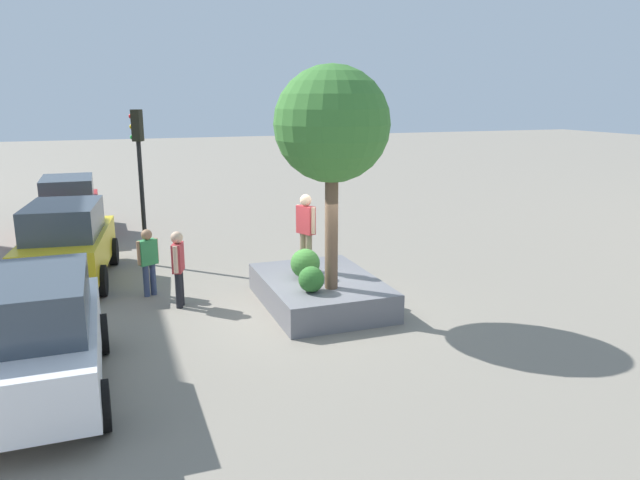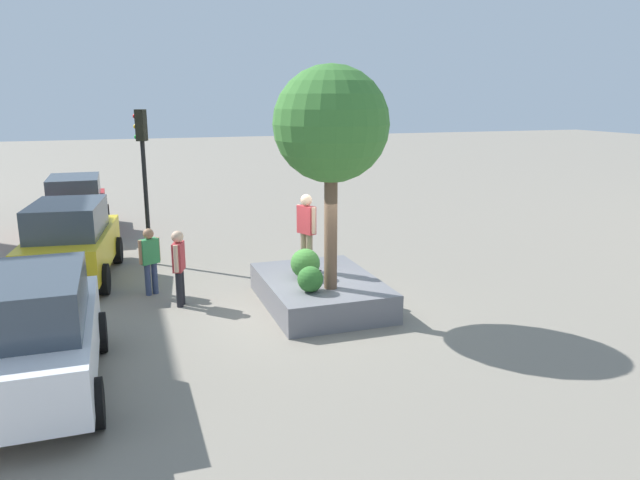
{
  "view_description": "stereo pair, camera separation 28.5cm",
  "coord_description": "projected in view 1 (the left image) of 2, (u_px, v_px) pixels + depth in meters",
  "views": [
    {
      "loc": [
        -11.96,
        4.07,
        4.68
      ],
      "look_at": [
        0.36,
        -0.38,
        1.53
      ],
      "focal_mm": 33.59,
      "sensor_mm": 36.0,
      "label": 1
    },
    {
      "loc": [
        -12.05,
        3.8,
        4.68
      ],
      "look_at": [
        0.36,
        -0.38,
        1.53
      ],
      "focal_mm": 33.59,
      "sensor_mm": 36.0,
      "label": 2
    }
  ],
  "objects": [
    {
      "name": "traffic_light_corner",
      "position": [
        139.0,
        160.0,
        16.43
      ],
      "size": [
        0.36,
        0.37,
        4.34
      ],
      "color": "black",
      "rests_on": "ground"
    },
    {
      "name": "bystander_watching",
      "position": [
        148.0,
        258.0,
        14.23
      ],
      "size": [
        0.36,
        0.51,
        1.64
      ],
      "color": "navy",
      "rests_on": "ground"
    },
    {
      "name": "plaza_tree",
      "position": [
        332.0,
        126.0,
        12.18
      ],
      "size": [
        2.39,
        2.39,
        4.7
      ],
      "color": "brown",
      "rests_on": "planter_ledge"
    },
    {
      "name": "skateboard",
      "position": [
        306.0,
        268.0,
        14.25
      ],
      "size": [
        0.81,
        0.54,
        0.07
      ],
      "color": "black",
      "rests_on": "planter_ledge"
    },
    {
      "name": "skateboarder",
      "position": [
        306.0,
        226.0,
        14.01
      ],
      "size": [
        0.56,
        0.37,
        1.77
      ],
      "color": "#847056",
      "rests_on": "skateboard"
    },
    {
      "name": "ground_plane",
      "position": [
        309.0,
        311.0,
        13.37
      ],
      "size": [
        120.0,
        120.0,
        0.0
      ],
      "primitive_type": "plane",
      "color": "gray"
    },
    {
      "name": "boxwood_shrub",
      "position": [
        311.0,
        279.0,
        12.66
      ],
      "size": [
        0.55,
        0.55,
        0.55
      ],
      "primitive_type": "sphere",
      "color": "#2D6628",
      "rests_on": "planter_ledge"
    },
    {
      "name": "police_car",
      "position": [
        35.0,
        336.0,
        9.32
      ],
      "size": [
        4.42,
        2.09,
        2.05
      ],
      "color": "white",
      "rests_on": "ground"
    },
    {
      "name": "sedan_parked",
      "position": [
        69.0,
        206.0,
        20.55
      ],
      "size": [
        4.37,
        2.06,
        2.03
      ],
      "color": "#B21E1E",
      "rests_on": "ground"
    },
    {
      "name": "planter_ledge",
      "position": [
        320.0,
        291.0,
        13.75
      ],
      "size": [
        3.52,
        2.5,
        0.63
      ],
      "primitive_type": "cube",
      "color": "slate",
      "rests_on": "ground"
    },
    {
      "name": "taxi_cab",
      "position": [
        67.0,
        242.0,
        15.27
      ],
      "size": [
        4.66,
        2.51,
        2.08
      ],
      "color": "gold",
      "rests_on": "ground"
    },
    {
      "name": "passerby_with_bag",
      "position": [
        178.0,
        264.0,
        13.47
      ],
      "size": [
        0.57,
        0.34,
        1.76
      ],
      "color": "black",
      "rests_on": "ground"
    },
    {
      "name": "hedge_clump",
      "position": [
        305.0,
        263.0,
        13.64
      ],
      "size": [
        0.68,
        0.68,
        0.68
      ],
      "primitive_type": "sphere",
      "color": "#3D7A33",
      "rests_on": "planter_ledge"
    }
  ]
}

